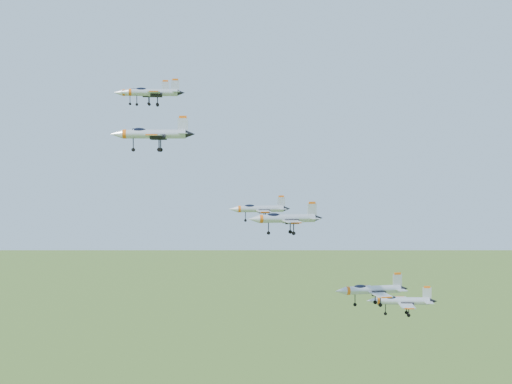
{
  "coord_description": "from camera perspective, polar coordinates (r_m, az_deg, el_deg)",
  "views": [
    {
      "loc": [
        2.04,
        -128.42,
        128.75
      ],
      "look_at": [
        7.48,
        -0.83,
        122.74
      ],
      "focal_mm": 50.0,
      "sensor_mm": 36.0,
      "label": 1
    }
  ],
  "objects": [
    {
      "name": "jet_left_high",
      "position": [
        132.32,
        -8.39,
        7.9
      ],
      "size": [
        12.02,
        9.96,
        3.21
      ],
      "rotation": [
        0.0,
        0.0,
        0.08
      ],
      "color": "#AEB4BB"
    },
    {
      "name": "jet_lead",
      "position": [
        144.38,
        -9.02,
        7.86
      ],
      "size": [
        12.02,
        9.92,
        3.22
      ],
      "rotation": [
        0.0,
        0.0,
        0.05
      ],
      "color": "#AEB4BB"
    },
    {
      "name": "jet_trail",
      "position": [
        127.9,
        9.18,
        -7.72
      ],
      "size": [
        13.6,
        11.38,
        3.64
      ],
      "rotation": [
        0.0,
        0.0,
        0.16
      ],
      "color": "#AEB4BB"
    },
    {
      "name": "jet_left_low",
      "position": [
        130.37,
        0.23,
        -1.35
      ],
      "size": [
        11.43,
        9.47,
        3.05
      ],
      "rotation": [
        0.0,
        0.0,
        0.08
      ],
      "color": "#AEB4BB"
    },
    {
      "name": "jet_extra",
      "position": [
        145.66,
        11.52,
        -8.52
      ],
      "size": [
        14.09,
        11.67,
        3.76
      ],
      "rotation": [
        0.0,
        0.0,
        -0.08
      ],
      "color": "#AEB4BB"
    },
    {
      "name": "jet_right_low",
      "position": [
        121.78,
        2.32,
        -2.12
      ],
      "size": [
        13.23,
        11.06,
        3.54
      ],
      "rotation": [
        0.0,
        0.0,
        0.15
      ],
      "color": "#AEB4BB"
    },
    {
      "name": "jet_right_high",
      "position": [
        107.0,
        -8.34,
        4.63
      ],
      "size": [
        12.66,
        10.4,
        3.39
      ],
      "rotation": [
        0.0,
        0.0,
        -0.02
      ],
      "color": "#AEB4BB"
    }
  ]
}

